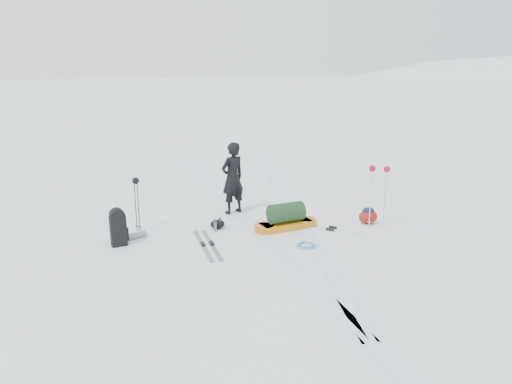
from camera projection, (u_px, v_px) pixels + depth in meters
ground at (259, 233)px, 11.61m from camera, size 200.00×200.00×0.00m
snow_hill_backdrop at (419, 365)px, 122.95m from camera, size 359.50×192.00×162.45m
ski_tracks at (274, 219)px, 12.57m from camera, size 3.38×17.97×0.01m
skier at (233, 178)px, 12.89m from camera, size 0.81×0.71×1.87m
pulk_sled at (286, 219)px, 11.86m from camera, size 1.69×0.78×0.62m
expedition_rucksack at (120, 228)px, 10.78m from camera, size 0.80×0.70×0.84m
ski_poles_black at (136, 187)px, 11.50m from camera, size 0.17×0.16×1.29m
ski_poles_silver at (379, 176)px, 11.70m from camera, size 0.44×0.31×1.51m
touring_skis_grey at (207, 245)px, 10.82m from camera, size 0.38×1.94×0.07m
touring_skis_white at (331, 229)px, 11.79m from camera, size 1.50×1.49×0.07m
rope_coil at (306, 245)px, 10.76m from camera, size 0.47×0.47×0.05m
small_daypack at (368, 216)px, 12.23m from camera, size 0.51×0.40×0.41m
thermos_pair at (218, 225)px, 11.77m from camera, size 0.22×0.23×0.28m
stuff_sack at (218, 224)px, 11.88m from camera, size 0.42×0.37×0.22m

